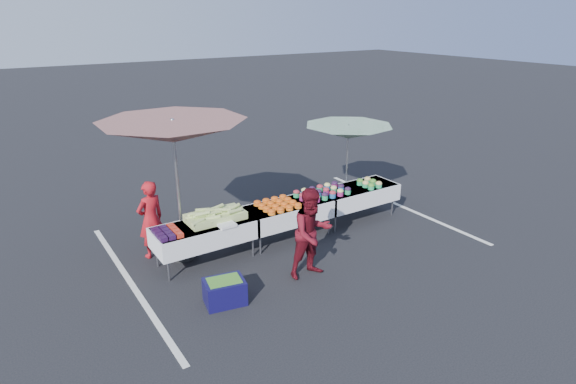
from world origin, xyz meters
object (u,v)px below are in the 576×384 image
table_center (288,212)px  storage_bin (225,291)px  table_left (205,233)px  table_right (357,194)px  customer (312,233)px  umbrella_right (348,133)px  umbrella_left (173,132)px  vendor (151,219)px

table_center → storage_bin: bearing=-146.2°
table_left → table_right: (3.60, 0.00, 0.00)m
customer → umbrella_right: size_ratio=0.67×
table_center → table_left: bearing=180.0°
table_center → umbrella_right: 2.40m
umbrella_right → table_center: bearing=-163.9°
umbrella_left → table_center: bearing=-10.8°
table_left → umbrella_right: umbrella_right is taller
umbrella_left → umbrella_right: 4.10m
table_left → umbrella_right: (3.77, 0.57, 1.25)m
table_right → customer: bearing=-147.3°
table_center → umbrella_left: size_ratio=0.55×
table_right → vendor: 4.40m
customer → vendor: bearing=135.0°
table_center → vendor: bearing=163.3°
customer → umbrella_right: umbrella_right is taller
table_right → storage_bin: 4.18m
customer → table_left: bearing=134.6°
table_left → storage_bin: (-0.32, -1.42, -0.37)m
storage_bin → umbrella_right: bearing=37.0°
umbrella_right → storage_bin: 4.82m
table_left → umbrella_left: 1.87m
vendor → umbrella_left: bearing=124.6°
vendor → umbrella_left: 1.74m
storage_bin → table_center: bearing=44.9°
storage_bin → table_left: bearing=88.5°
table_right → storage_bin: table_right is taller
table_left → table_center: 1.80m
table_center → storage_bin: size_ratio=2.66×
table_left → customer: 1.99m
umbrella_left → storage_bin: umbrella_left is taller
table_center → vendor: vendor is taller
table_center → umbrella_left: (-2.09, 0.40, 1.81)m
table_center → vendor: 2.64m
table_center → table_right: same height
table_right → table_center: bearing=180.0°
table_left → customer: bearing=-47.3°
table_right → vendor: vendor is taller
table_left → table_center: size_ratio=1.00×
table_center → customer: 1.54m
umbrella_left → customer: bearing=-48.7°
table_right → umbrella_right: size_ratio=0.77×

